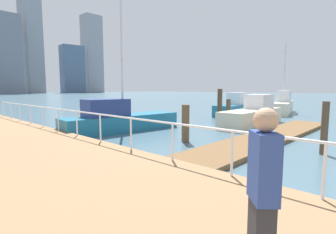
% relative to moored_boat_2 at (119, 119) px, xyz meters
% --- Properties ---
extents(ground_plane, '(300.00, 300.00, 0.00)m').
position_rel_moored_boat_2_xyz_m(ground_plane, '(-0.14, 5.78, -0.68)').
color(ground_plane, '#476675').
extents(floating_dock, '(14.41, 2.00, 0.18)m').
position_rel_moored_boat_2_xyz_m(floating_dock, '(3.56, -7.01, -0.59)').
color(floating_dock, brown).
rests_on(floating_dock, ground_plane).
extents(boardwalk_railing, '(0.06, 27.84, 1.08)m').
position_rel_moored_boat_2_xyz_m(boardwalk_railing, '(-3.29, -4.27, 0.57)').
color(boardwalk_railing, white).
rests_on(boardwalk_railing, boardwalk).
extents(dock_piling_0, '(0.35, 0.35, 2.39)m').
position_rel_moored_boat_2_xyz_m(dock_piling_0, '(7.70, -1.72, 0.51)').
color(dock_piling_0, '#473826').
rests_on(dock_piling_0, ground_plane).
extents(dock_piling_1, '(0.35, 0.35, 1.61)m').
position_rel_moored_boat_2_xyz_m(dock_piling_1, '(9.05, -1.66, 0.12)').
color(dock_piling_1, brown).
rests_on(dock_piling_1, ground_plane).
extents(dock_piling_3, '(0.24, 0.24, 1.96)m').
position_rel_moored_boat_2_xyz_m(dock_piling_3, '(2.12, -9.62, 0.29)').
color(dock_piling_3, brown).
rests_on(dock_piling_3, ground_plane).
extents(dock_piling_4, '(0.35, 0.35, 1.70)m').
position_rel_moored_boat_2_xyz_m(dock_piling_4, '(0.37, -4.51, 0.16)').
color(dock_piling_4, brown).
rests_on(dock_piling_4, ground_plane).
extents(moored_boat_2, '(6.98, 2.31, 7.19)m').
position_rel_moored_boat_2_xyz_m(moored_boat_2, '(0.00, 0.00, 0.00)').
color(moored_boat_2, '#1E6B8C').
rests_on(moored_boat_2, ground_plane).
extents(moored_boat_3, '(6.49, 1.89, 2.02)m').
position_rel_moored_boat_2_xyz_m(moored_boat_3, '(7.66, -4.33, 0.02)').
color(moored_boat_3, beige).
rests_on(moored_boat_3, ground_plane).
extents(moored_boat_4, '(7.35, 3.13, 6.74)m').
position_rel_moored_boat_2_xyz_m(moored_boat_4, '(17.51, -2.84, 0.17)').
color(moored_boat_4, beige).
rests_on(moored_boat_4, ground_plane).
extents(moored_boat_5, '(5.05, 2.03, 2.07)m').
position_rel_moored_boat_2_xyz_m(moored_boat_5, '(12.19, -0.50, 0.06)').
color(moored_boat_5, '#1E6B8C').
rests_on(moored_boat_5, ground_plane).
extents(pedestrian_1, '(0.41, 0.40, 1.83)m').
position_rel_moored_boat_2_xyz_m(pedestrian_1, '(-6.03, -10.76, 0.68)').
color(pedestrian_1, '#333338').
rests_on(pedestrian_1, boardwalk).
extents(skyline_tower_4, '(12.13, 11.84, 37.09)m').
position_rel_moored_boat_2_xyz_m(skyline_tower_4, '(27.81, 128.60, 17.86)').
color(skyline_tower_4, slate).
rests_on(skyline_tower_4, ground_plane).
extents(skyline_tower_5, '(9.08, 11.58, 62.80)m').
position_rel_moored_boat_2_xyz_m(skyline_tower_5, '(42.92, 137.98, 30.72)').
color(skyline_tower_5, '#8C939E').
rests_on(skyline_tower_5, ground_plane).
extents(skyline_tower_6, '(12.93, 9.21, 27.24)m').
position_rel_moored_boat_2_xyz_m(skyline_tower_6, '(62.84, 132.50, 12.94)').
color(skyline_tower_6, slate).
rests_on(skyline_tower_6, ground_plane).
extents(skyline_tower_7, '(11.11, 9.34, 48.94)m').
position_rel_moored_boat_2_xyz_m(skyline_tower_7, '(80.17, 139.74, 23.79)').
color(skyline_tower_7, '#8C939E').
rests_on(skyline_tower_7, ground_plane).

